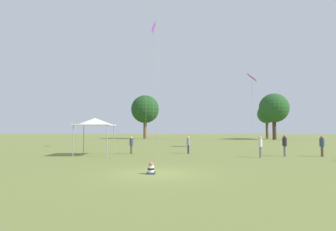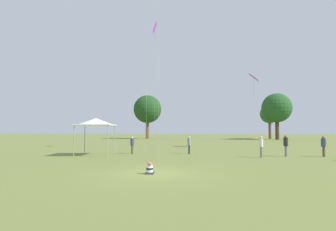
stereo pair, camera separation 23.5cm
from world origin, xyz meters
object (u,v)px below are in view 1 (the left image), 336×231
canopy_tent (95,122)px  kite_1 (252,79)px  kite_0 (154,31)px  person_standing_5 (188,143)px  distant_tree_2 (267,114)px  person_standing_3 (285,144)px  distant_tree_0 (145,109)px  seated_toddler (151,169)px  person_standing_1 (322,144)px  distant_tree_1 (274,108)px  person_standing_2 (260,144)px  person_standing_4 (131,144)px

canopy_tent → kite_1: kite_1 is taller
kite_0 → canopy_tent: bearing=14.6°
person_standing_5 → distant_tree_2: 50.26m
person_standing_3 → distant_tree_0: 49.95m
seated_toddler → distant_tree_0: size_ratio=0.05×
person_standing_5 → canopy_tent: 8.73m
person_standing_1 → distant_tree_2: bearing=-150.3°
person_standing_5 → distant_tree_1: distant_tree_1 is taller
person_standing_2 → person_standing_5: bearing=-166.3°
person_standing_4 → canopy_tent: bearing=-29.9°
kite_0 → distant_tree_1: size_ratio=1.38×
person_standing_2 → person_standing_4: 11.42m
person_standing_2 → kite_1: 13.80m
person_standing_1 → distant_tree_1: 42.27m
person_standing_2 → canopy_tent: (-13.99, -0.21, 1.88)m
person_standing_1 → kite_1: 13.13m
person_standing_4 → person_standing_3: bearing=109.3°
person_standing_1 → person_standing_5: person_standing_1 is taller
person_standing_3 → seated_toddler: bearing=-9.3°
seated_toddler → canopy_tent: (-6.69, 8.80, 2.70)m
person_standing_1 → person_standing_3: 3.07m
person_standing_2 → canopy_tent: bearing=-141.7°
person_standing_1 → distant_tree_1: bearing=-151.8°
person_standing_1 → person_standing_3: person_standing_3 is taller
person_standing_4 → kite_0: 14.73m
canopy_tent → distant_tree_1: size_ratio=0.32×
person_standing_2 → person_standing_5: 6.52m
distant_tree_1 → person_standing_3: bearing=-103.9°
person_standing_1 → person_standing_5: 11.33m
person_standing_4 → distant_tree_0: (-8.17, 43.77, 6.81)m
canopy_tent → person_standing_3: bearing=4.8°
distant_tree_0 → person_standing_5: bearing=-72.6°
distant_tree_0 → distant_tree_1: (31.90, -3.14, -0.30)m
person_standing_4 → distant_tree_1: distant_tree_1 is taller
distant_tree_0 → person_standing_2: bearing=-66.9°
kite_1 → distant_tree_2: size_ratio=1.04×
person_standing_1 → person_standing_3: size_ratio=0.96×
seated_toddler → kite_1: 23.81m
person_standing_2 → person_standing_4: (-11.26, 1.89, -0.10)m
kite_0 → distant_tree_2: kite_0 is taller
person_standing_1 → kite_0: 21.60m
person_standing_2 → distant_tree_1: 44.77m
canopy_tent → distant_tree_0: bearing=96.8°
distant_tree_1 → person_standing_1: bearing=-99.9°
kite_0 → distant_tree_2: bearing=-171.6°
person_standing_5 → canopy_tent: bearing=60.1°
canopy_tent → distant_tree_0: (-5.44, 45.87, 4.83)m
person_standing_2 → distant_tree_2: distant_tree_2 is taller
person_standing_4 → kite_1: kite_1 is taller
seated_toddler → person_standing_1: (12.59, 10.37, 0.79)m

